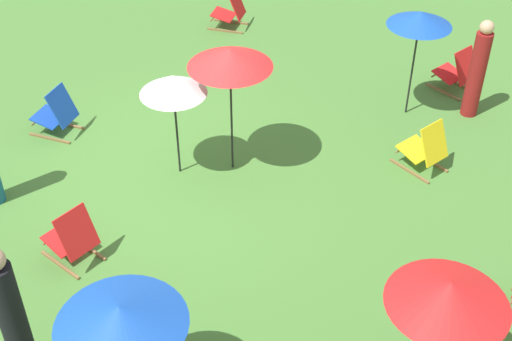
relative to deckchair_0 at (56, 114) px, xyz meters
name	(u,v)px	position (x,y,z in m)	size (l,w,h in m)	color
ground_plane	(190,171)	(-0.34, 2.41, -0.37)	(40.00, 40.00, 0.00)	#477A33
deckchair_0	(56,114)	(0.00, 0.00, 0.00)	(0.63, 0.85, 0.83)	olive
deckchair_3	(425,149)	(-2.30, 5.36, 0.00)	(0.69, 0.87, 0.83)	olive
deckchair_6	(457,72)	(-4.80, 4.96, 0.00)	(0.67, 0.86, 0.83)	olive
deckchair_7	(230,11)	(-4.71, 0.17, 0.00)	(0.68, 0.87, 0.83)	olive
deckchair_8	(72,238)	(1.99, 2.30, 0.00)	(0.56, 0.81, 0.83)	olive
umbrella_0	(173,85)	(-0.25, 2.29, 1.15)	(0.96, 0.96, 1.66)	black
umbrella_2	(420,19)	(-3.66, 4.52, 1.36)	(1.03, 1.03, 1.85)	black
umbrella_3	(230,58)	(-0.77, 2.90, 1.50)	(1.20, 1.20, 2.00)	black
umbrella_4	(120,316)	(3.33, 4.50, 1.21)	(1.25, 1.25, 1.70)	black
umbrella_5	(449,294)	(1.46, 6.92, 1.22)	(1.20, 1.20, 1.73)	black
person_1	(12,318)	(3.56, 3.12, 0.52)	(0.36, 0.36, 1.85)	black
person_2	(477,71)	(-4.19, 5.44, 0.46)	(0.34, 0.34, 1.72)	maroon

